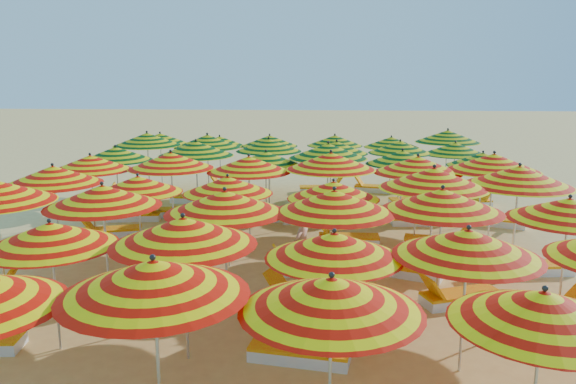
% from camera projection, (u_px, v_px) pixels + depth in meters
% --- Properties ---
extents(ground, '(120.00, 120.00, 0.00)m').
position_uv_depth(ground, '(287.00, 254.00, 15.11)').
color(ground, '#F3C46C').
rests_on(ground, ground).
extents(umbrella_2, '(2.72, 2.72, 2.57)m').
position_uv_depth(umbrella_2, '(154.00, 278.00, 7.02)').
color(umbrella_2, silver).
rests_on(umbrella_2, ground).
extents(umbrella_3, '(2.35, 2.35, 2.43)m').
position_uv_depth(umbrella_3, '(331.00, 295.00, 6.80)').
color(umbrella_3, silver).
rests_on(umbrella_3, ground).
extents(umbrella_4, '(2.91, 2.91, 2.34)m').
position_uv_depth(umbrella_4, '(543.00, 308.00, 6.60)').
color(umbrella_4, silver).
rests_on(umbrella_4, ground).
extents(umbrella_7, '(2.52, 2.52, 2.38)m').
position_uv_depth(umbrella_7, '(50.00, 235.00, 9.48)').
color(umbrella_7, silver).
rests_on(umbrella_7, ground).
extents(umbrella_8, '(2.75, 2.75, 2.56)m').
position_uv_depth(umbrella_8, '(183.00, 231.00, 9.11)').
color(umbrella_8, silver).
rests_on(umbrella_8, ground).
extents(umbrella_9, '(2.65, 2.65, 2.37)m').
position_uv_depth(umbrella_9, '(334.00, 246.00, 8.92)').
color(umbrella_9, silver).
rests_on(umbrella_9, ground).
extents(umbrella_10, '(2.78, 2.78, 2.47)m').
position_uv_depth(umbrella_10, '(468.00, 243.00, 8.73)').
color(umbrella_10, silver).
rests_on(umbrella_10, ground).
extents(umbrella_13, '(2.83, 2.83, 2.57)m').
position_uv_depth(umbrella_13, '(103.00, 196.00, 11.69)').
color(umbrella_13, silver).
rests_on(umbrella_13, ground).
extents(umbrella_14, '(2.97, 2.97, 2.57)m').
position_uv_depth(umbrella_14, '(225.00, 202.00, 11.12)').
color(umbrella_14, silver).
rests_on(umbrella_14, ground).
extents(umbrella_15, '(3.15, 3.15, 2.59)m').
position_uv_depth(umbrella_15, '(334.00, 202.00, 11.08)').
color(umbrella_15, silver).
rests_on(umbrella_15, ground).
extents(umbrella_16, '(2.54, 2.54, 2.59)m').
position_uv_depth(umbrella_16, '(442.00, 200.00, 11.22)').
color(umbrella_16, silver).
rests_on(umbrella_16, ground).
extents(umbrella_17, '(2.61, 2.61, 2.47)m').
position_uv_depth(umbrella_17, '(569.00, 209.00, 10.94)').
color(umbrella_17, silver).
rests_on(umbrella_17, ground).
extents(umbrella_18, '(2.67, 2.67, 2.57)m').
position_uv_depth(umbrella_18, '(53.00, 175.00, 14.11)').
color(umbrella_18, silver).
rests_on(umbrella_18, ground).
extents(umbrella_19, '(2.93, 2.93, 2.34)m').
position_uv_depth(umbrella_19, '(138.00, 184.00, 13.96)').
color(umbrella_19, silver).
rests_on(umbrella_19, ground).
extents(umbrella_20, '(2.71, 2.71, 2.36)m').
position_uv_depth(umbrella_20, '(228.00, 185.00, 13.75)').
color(umbrella_20, silver).
rests_on(umbrella_20, ground).
extents(umbrella_21, '(2.30, 2.30, 2.34)m').
position_uv_depth(umbrella_21, '(333.00, 190.00, 13.26)').
color(umbrella_21, silver).
rests_on(umbrella_21, ground).
extents(umbrella_22, '(2.65, 2.65, 2.70)m').
position_uv_depth(umbrella_22, '(434.00, 178.00, 13.05)').
color(umbrella_22, silver).
rests_on(umbrella_22, ground).
extents(umbrella_23, '(2.69, 2.69, 2.71)m').
position_uv_depth(umbrella_23, '(519.00, 176.00, 13.28)').
color(umbrella_23, silver).
rests_on(umbrella_23, ground).
extents(umbrella_24, '(3.12, 3.12, 2.50)m').
position_uv_depth(umbrella_24, '(90.00, 163.00, 16.37)').
color(umbrella_24, silver).
rests_on(umbrella_24, ground).
extents(umbrella_25, '(3.11, 3.11, 2.62)m').
position_uv_depth(umbrella_25, '(171.00, 160.00, 16.13)').
color(umbrella_25, silver).
rests_on(umbrella_25, ground).
extents(umbrella_26, '(2.45, 2.45, 2.54)m').
position_uv_depth(umbrella_26, '(249.00, 164.00, 15.89)').
color(umbrella_26, silver).
rests_on(umbrella_26, ground).
extents(umbrella_27, '(3.25, 3.25, 2.69)m').
position_uv_depth(umbrella_27, '(331.00, 161.00, 15.67)').
color(umbrella_27, silver).
rests_on(umbrella_27, ground).
extents(umbrella_28, '(2.95, 2.95, 2.60)m').
position_uv_depth(umbrella_28, '(418.00, 165.00, 15.50)').
color(umbrella_28, silver).
rests_on(umbrella_28, ground).
extents(umbrella_29, '(2.70, 2.70, 2.70)m').
position_uv_depth(umbrella_29, '(494.00, 162.00, 15.38)').
color(umbrella_29, silver).
rests_on(umbrella_29, ground).
extents(umbrella_30, '(2.51, 2.51, 2.49)m').
position_uv_depth(umbrella_30, '(116.00, 154.00, 18.33)').
color(umbrella_30, silver).
rests_on(umbrella_30, ground).
extents(umbrella_31, '(3.24, 3.24, 2.66)m').
position_uv_depth(umbrella_31, '(196.00, 149.00, 18.47)').
color(umbrella_31, silver).
rests_on(umbrella_31, ground).
extents(umbrella_32, '(2.28, 2.28, 2.36)m').
position_uv_depth(umbrella_32, '(266.00, 158.00, 18.16)').
color(umbrella_32, silver).
rests_on(umbrella_32, ground).
extents(umbrella_33, '(2.61, 2.61, 2.67)m').
position_uv_depth(umbrella_33, '(328.00, 151.00, 17.79)').
color(umbrella_33, silver).
rests_on(umbrella_33, ground).
extents(umbrella_34, '(3.06, 3.06, 2.46)m').
position_uv_depth(umbrella_34, '(402.00, 157.00, 17.71)').
color(umbrella_34, silver).
rests_on(umbrella_34, ground).
extents(umbrella_35, '(2.93, 2.93, 2.38)m').
position_uv_depth(umbrella_35, '(483.00, 159.00, 17.72)').
color(umbrella_35, silver).
rests_on(umbrella_35, ground).
extents(umbrella_36, '(2.65, 2.65, 2.68)m').
position_uv_depth(umbrella_36, '(147.00, 139.00, 20.89)').
color(umbrella_36, silver).
rests_on(umbrella_36, ground).
extents(umbrella_37, '(2.69, 2.69, 2.63)m').
position_uv_depth(umbrella_37, '(207.00, 141.00, 20.71)').
color(umbrella_37, silver).
rests_on(umbrella_37, ground).
extents(umbrella_38, '(3.00, 3.00, 2.52)m').
position_uv_depth(umbrella_38, '(269.00, 145.00, 20.28)').
color(umbrella_38, silver).
rests_on(umbrella_38, ground).
extents(umbrella_39, '(2.82, 2.82, 2.43)m').
position_uv_depth(umbrella_39, '(337.00, 148.00, 20.28)').
color(umbrella_39, silver).
rests_on(umbrella_39, ground).
extents(umbrella_40, '(2.54, 2.54, 2.44)m').
position_uv_depth(umbrella_40, '(400.00, 147.00, 20.27)').
color(umbrella_40, silver).
rests_on(umbrella_40, ground).
extents(umbrella_41, '(2.97, 2.97, 2.41)m').
position_uv_depth(umbrella_41, '(455.00, 149.00, 20.07)').
color(umbrella_41, silver).
rests_on(umbrella_41, ground).
extents(umbrella_42, '(2.95, 2.95, 2.44)m').
position_uv_depth(umbrella_42, '(160.00, 139.00, 22.93)').
color(umbrella_42, silver).
rests_on(umbrella_42, ground).
extents(umbrella_43, '(2.84, 2.84, 2.31)m').
position_uv_depth(umbrella_43, '(220.00, 141.00, 22.93)').
color(umbrella_43, silver).
rests_on(umbrella_43, ground).
extents(umbrella_44, '(2.81, 2.81, 2.40)m').
position_uv_depth(umbrella_44, '(270.00, 141.00, 22.50)').
color(umbrella_44, silver).
rests_on(umbrella_44, ground).
extents(umbrella_45, '(2.61, 2.61, 2.39)m').
position_uv_depth(umbrella_45, '(335.00, 140.00, 22.65)').
color(umbrella_45, silver).
rests_on(umbrella_45, ground).
extents(umbrella_46, '(2.92, 2.92, 2.34)m').
position_uv_depth(umbrella_46, '(391.00, 142.00, 22.52)').
color(umbrella_46, silver).
rests_on(umbrella_46, ground).
extents(umbrella_47, '(2.90, 2.90, 2.67)m').
position_uv_depth(umbrella_47, '(448.00, 136.00, 21.95)').
color(umbrella_47, silver).
rests_on(umbrella_47, ground).
extents(lounger_5, '(1.80, 0.84, 0.69)m').
position_uv_depth(lounger_5, '(302.00, 352.00, 9.48)').
color(lounger_5, white).
rests_on(lounger_5, ground).
extents(lounger_7, '(1.83, 1.14, 0.69)m').
position_uv_depth(lounger_7, '(304.00, 298.00, 11.78)').
color(lounger_7, white).
rests_on(lounger_7, ground).
extents(lounger_8, '(1.83, 1.16, 0.69)m').
position_uv_depth(lounger_8, '(459.00, 297.00, 11.81)').
color(lounger_8, white).
rests_on(lounger_8, ground).
extents(lounger_9, '(1.80, 0.82, 0.69)m').
position_uv_depth(lounger_9, '(536.00, 309.00, 11.22)').
color(lounger_9, white).
rests_on(lounger_9, ground).
extents(lounger_10, '(1.82, 1.22, 0.69)m').
position_uv_depth(lounger_10, '(162.00, 261.00, 14.08)').
color(lounger_10, white).
rests_on(lounger_10, ground).
extents(lounger_11, '(1.83, 1.05, 0.69)m').
position_uv_depth(lounger_11, '(308.00, 266.00, 13.72)').
color(lounger_11, white).
rests_on(lounger_11, ground).
extents(lounger_12, '(1.82, 1.19, 0.69)m').
position_uv_depth(lounger_12, '(408.00, 270.00, 13.43)').
color(lounger_12, white).
rests_on(lounger_12, ground).
extents(lounger_13, '(1.79, 0.77, 0.69)m').
position_uv_depth(lounger_13, '(534.00, 267.00, 13.62)').
color(lounger_13, white).
rests_on(lounger_13, ground).
extents(lounger_14, '(1.83, 1.07, 0.69)m').
position_uv_depth(lounger_14, '(111.00, 232.00, 16.69)').
color(lounger_14, white).
rests_on(lounger_14, ground).
extents(lounger_15, '(1.74, 0.59, 0.69)m').
position_uv_depth(lounger_15, '(347.00, 239.00, 15.96)').
color(lounger_15, white).
rests_on(lounger_15, ground).
extents(lounger_16, '(1.81, 0.90, 0.69)m').
position_uv_depth(lounger_16, '(437.00, 242.00, 15.66)').
color(lounger_16, white).
rests_on(lounger_16, ground).
extents(lounger_17, '(1.79, 0.78, 0.69)m').
position_uv_depth(lounger_17, '(136.00, 216.00, 18.56)').
color(lounger_17, white).
rests_on(lounger_17, ground).
extents(lounger_18, '(1.82, 0.99, 0.69)m').
position_uv_depth(lounger_18, '(185.00, 211.00, 19.19)').
color(lounger_18, white).
rests_on(lounger_18, ground).
extents(lounger_19, '(1.83, 1.15, 0.69)m').
position_uv_depth(lounger_19, '(282.00, 216.00, 18.55)').
color(lounger_19, white).
rests_on(lounger_19, ground).
extents(lounger_20, '(1.77, 0.71, 0.69)m').
position_uv_depth(lounger_20, '(312.00, 219.00, 18.10)').
color(lounger_20, white).
rests_on(lounger_20, ground).
extents(lounger_21, '(1.78, 0.73, 0.69)m').
position_uv_depth(lounger_21, '(416.00, 220.00, 18.02)').
color(lounger_21, white).
rests_on(lounger_21, ground).
extents(lounger_22, '(1.82, 1.18, 0.69)m').
position_uv_depth(lounger_22, '(499.00, 221.00, 17.88)').
color(lounger_22, white).
rests_on(lounger_22, ground).
extents(lounger_23, '(1.82, 1.03, 0.69)m').
position_uv_depth(lounger_23, '(136.00, 196.00, 21.52)').
color(lounger_23, white).
rests_on(lounger_23, ground).
extents(lounger_24, '(1.77, 0.70, 0.69)m').
position_uv_depth(lounger_24, '(195.00, 199.00, 21.08)').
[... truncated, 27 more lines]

